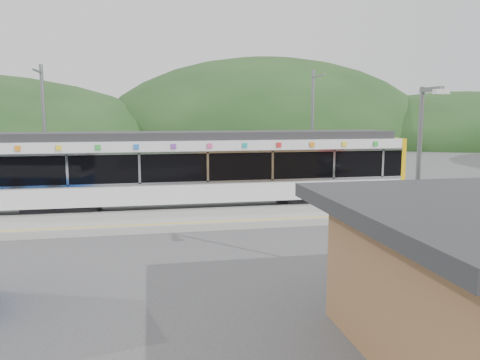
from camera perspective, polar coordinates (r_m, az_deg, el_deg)
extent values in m
plane|color=#4C4C4F|center=(16.95, -4.15, -7.68)|extent=(120.00, 120.00, 0.00)
ellipsoid|color=#1E3D19|center=(72.60, 3.27, 4.41)|extent=(52.00, 39.00, 26.00)
ellipsoid|color=#1E3D19|center=(79.65, 25.13, 3.99)|extent=(44.00, 33.00, 16.00)
cube|color=#9E9E99|center=(20.09, -5.30, -4.75)|extent=(26.00, 3.20, 0.30)
cube|color=yellow|center=(18.80, -4.90, -5.15)|extent=(26.00, 0.10, 0.01)
cube|color=black|center=(22.95, -20.73, -3.25)|extent=(3.20, 2.20, 0.56)
cube|color=black|center=(24.01, 8.79, -2.34)|extent=(3.20, 2.20, 0.56)
cube|color=silver|center=(22.58, -5.65, -1.03)|extent=(20.00, 2.90, 0.92)
cube|color=black|center=(22.42, -5.69, 1.96)|extent=(20.00, 2.96, 1.45)
cube|color=silver|center=(21.02, -5.28, -0.29)|extent=(20.00, 0.05, 0.10)
cube|color=silver|center=(20.87, -5.33, 3.37)|extent=(20.00, 0.05, 0.10)
cube|color=silver|center=(22.34, -5.72, 4.38)|extent=(20.00, 2.90, 0.45)
cube|color=#2D2D30|center=(22.32, -5.74, 5.42)|extent=(19.40, 2.50, 0.36)
cube|color=#E4AD0C|center=(25.47, 17.63, 1.61)|extent=(0.24, 2.92, 3.00)
cube|color=silver|center=(21.11, -20.32, 1.12)|extent=(0.10, 0.05, 1.35)
cube|color=silver|center=(20.84, -12.16, 1.36)|extent=(0.10, 0.05, 1.35)
cube|color=silver|center=(20.99, -3.94, 1.57)|extent=(0.10, 0.05, 1.35)
cube|color=silver|center=(21.57, 3.99, 1.74)|extent=(0.10, 0.05, 1.35)
cube|color=silver|center=(22.53, 11.39, 1.87)|extent=(0.10, 0.05, 1.35)
cube|color=silver|center=(23.59, 17.01, 1.95)|extent=(0.10, 0.05, 1.35)
cube|color=orange|center=(21.43, -25.47, 3.50)|extent=(0.22, 0.04, 0.22)
cube|color=yellow|center=(21.09, -21.25, 3.67)|extent=(0.22, 0.04, 0.22)
cube|color=green|center=(20.87, -16.92, 3.83)|extent=(0.22, 0.04, 0.22)
cube|color=blue|center=(20.76, -12.51, 3.97)|extent=(0.22, 0.04, 0.22)
cube|color=purple|center=(20.79, -8.09, 4.08)|extent=(0.22, 0.04, 0.22)
cube|color=#E54C8C|center=(20.93, -3.70, 4.17)|extent=(0.22, 0.04, 0.22)
cube|color=#19A5A5|center=(21.19, 0.60, 4.24)|extent=(0.22, 0.04, 0.22)
cube|color=red|center=(21.57, 4.78, 4.28)|extent=(0.22, 0.04, 0.22)
cube|color=orange|center=(22.06, 8.79, 4.29)|extent=(0.22, 0.04, 0.22)
cube|color=yellow|center=(22.65, 12.62, 4.29)|extent=(0.22, 0.04, 0.22)
cube|color=green|center=(23.34, 16.23, 4.27)|extent=(0.22, 0.04, 0.22)
cylinder|color=slate|center=(25.34, -22.69, 4.97)|extent=(0.18, 0.18, 7.00)
cube|color=slate|center=(24.61, -23.46, 12.09)|extent=(0.08, 1.80, 0.08)
cylinder|color=slate|center=(26.38, 8.77, 5.59)|extent=(0.18, 0.18, 7.00)
cube|color=slate|center=(25.69, 9.54, 12.43)|extent=(0.08, 1.80, 0.08)
cylinder|color=slate|center=(13.19, 20.80, -0.97)|extent=(0.12, 0.12, 5.28)
cube|color=slate|center=(12.73, 22.33, 10.17)|extent=(0.12, 0.88, 0.12)
cube|color=silver|center=(12.40, 23.33, 9.86)|extent=(0.35, 0.18, 0.12)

